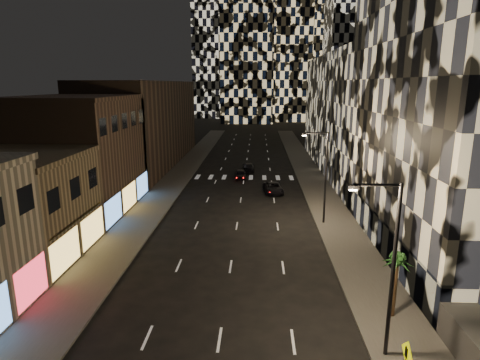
# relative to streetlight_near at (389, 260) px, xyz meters

# --- Properties ---
(sidewalk_left) EXTENTS (4.00, 120.00, 0.15)m
(sidewalk_left) POSITION_rel_streetlight_near_xyz_m (-18.35, 40.00, -5.28)
(sidewalk_left) COLOR #47443F
(sidewalk_left) RESTS_ON ground
(sidewalk_right) EXTENTS (4.00, 120.00, 0.15)m
(sidewalk_right) POSITION_rel_streetlight_near_xyz_m (1.65, 40.00, -5.28)
(sidewalk_right) COLOR #47443F
(sidewalk_right) RESTS_ON ground
(curb_left) EXTENTS (0.20, 120.00, 0.15)m
(curb_left) POSITION_rel_streetlight_near_xyz_m (-16.25, 40.00, -5.28)
(curb_left) COLOR #4C4C47
(curb_left) RESTS_ON ground
(curb_right) EXTENTS (0.20, 120.00, 0.15)m
(curb_right) POSITION_rel_streetlight_near_xyz_m (-0.45, 40.00, -5.28)
(curb_right) COLOR #4C4C47
(curb_right) RESTS_ON ground
(retail_tan) EXTENTS (10.00, 10.00, 8.00)m
(retail_tan) POSITION_rel_streetlight_near_xyz_m (-25.35, 11.00, -1.35)
(retail_tan) COLOR #796548
(retail_tan) RESTS_ON ground
(retail_brown) EXTENTS (10.00, 15.00, 12.00)m
(retail_brown) POSITION_rel_streetlight_near_xyz_m (-25.35, 23.50, 0.65)
(retail_brown) COLOR #4D3A2B
(retail_brown) RESTS_ON ground
(retail_filler_left) EXTENTS (10.00, 40.00, 14.00)m
(retail_filler_left) POSITION_rel_streetlight_near_xyz_m (-25.35, 50.00, 1.65)
(retail_filler_left) COLOR #4D3A2B
(retail_filler_left) RESTS_ON ground
(midrise_base) EXTENTS (0.60, 25.00, 3.00)m
(midrise_base) POSITION_rel_streetlight_near_xyz_m (3.95, 14.50, -3.85)
(midrise_base) COLOR #383838
(midrise_base) RESTS_ON ground
(midrise_filler_right) EXTENTS (16.00, 40.00, 18.00)m
(midrise_filler_right) POSITION_rel_streetlight_near_xyz_m (11.65, 47.00, 3.65)
(midrise_filler_right) COLOR #232326
(midrise_filler_right) RESTS_ON ground
(streetlight_near) EXTENTS (2.55, 0.25, 9.00)m
(streetlight_near) POSITION_rel_streetlight_near_xyz_m (0.00, 0.00, 0.00)
(streetlight_near) COLOR black
(streetlight_near) RESTS_ON sidewalk_right
(streetlight_far) EXTENTS (2.55, 0.25, 9.00)m
(streetlight_far) POSITION_rel_streetlight_near_xyz_m (0.00, 20.00, 0.00)
(streetlight_far) COLOR black
(streetlight_far) RESTS_ON sidewalk_right
(car_dark_midlane) EXTENTS (1.65, 3.89, 1.31)m
(car_dark_midlane) POSITION_rel_streetlight_near_xyz_m (-8.85, 39.15, -4.70)
(car_dark_midlane) COLOR black
(car_dark_midlane) RESTS_ON ground
(car_dark_oncoming) EXTENTS (1.94, 4.75, 1.38)m
(car_dark_oncoming) POSITION_rel_streetlight_near_xyz_m (-7.85, 44.21, -4.66)
(car_dark_oncoming) COLOR black
(car_dark_oncoming) RESTS_ON ground
(car_dark_rightlane) EXTENTS (2.76, 4.94, 1.31)m
(car_dark_rightlane) POSITION_rel_streetlight_near_xyz_m (-4.35, 31.34, -4.70)
(car_dark_rightlane) COLOR black
(car_dark_rightlane) RESTS_ON ground
(palm_tree) EXTENTS (2.03, 2.00, 3.98)m
(palm_tree) POSITION_rel_streetlight_near_xyz_m (1.73, 3.57, -1.92)
(palm_tree) COLOR #47331E
(palm_tree) RESTS_ON sidewalk_right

